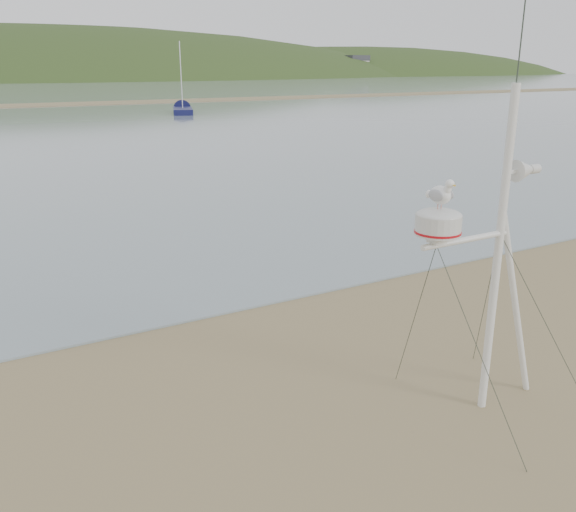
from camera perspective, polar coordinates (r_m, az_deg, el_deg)
ground at (r=7.39m, az=-9.16°, el=-19.46°), size 560.00×560.00×0.00m
mast_rig at (r=8.28m, az=18.40°, el=-6.05°), size 2.27×2.42×5.12m
sailboat_blue_far at (r=61.72m, az=-9.86°, el=13.38°), size 4.02×7.30×7.08m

